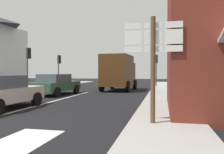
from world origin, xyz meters
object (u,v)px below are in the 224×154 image
at_px(sedan_far, 56,84).
at_px(route_sign_post, 153,58).
at_px(delivery_truck, 119,72).
at_px(traffic_light_far_right, 156,63).
at_px(traffic_light_near_left, 28,59).
at_px(sedan_near, 0,92).
at_px(traffic_light_near_right, 153,57).
at_px(traffic_light_far_left, 59,63).

relative_size(sedan_far, route_sign_post, 1.36).
xyz_separation_m(delivery_truck, traffic_light_far_right, (3.09, 4.85, 0.89)).
bearing_deg(traffic_light_near_left, sedan_far, -33.44).
xyz_separation_m(sedan_near, traffic_light_far_right, (6.11, 16.11, 1.78)).
height_order(route_sign_post, traffic_light_far_right, traffic_light_far_right).
height_order(sedan_far, traffic_light_near_right, traffic_light_near_right).
relative_size(delivery_truck, traffic_light_near_left, 1.40).
bearing_deg(traffic_light_far_left, route_sign_post, -57.10).
relative_size(sedan_far, traffic_light_near_left, 1.19).
xyz_separation_m(route_sign_post, traffic_light_near_left, (-10.79, 10.76, 0.69)).
height_order(sedan_near, traffic_light_far_right, traffic_light_far_right).
bearing_deg(sedan_near, traffic_light_near_right, 53.29).
xyz_separation_m(route_sign_post, traffic_light_far_left, (-10.79, 16.68, 0.55)).
distance_m(delivery_truck, traffic_light_far_left, 8.17).
xyz_separation_m(delivery_truck, traffic_light_near_right, (3.09, -3.07, 1.07)).
bearing_deg(traffic_light_near_left, delivery_truck, 17.86).
xyz_separation_m(traffic_light_near_right, traffic_light_far_right, (0.00, 7.92, -0.18)).
bearing_deg(traffic_light_near_right, traffic_light_near_left, 176.07).
height_order(sedan_near, traffic_light_near_left, traffic_light_near_left).
bearing_deg(delivery_truck, traffic_light_near_right, -44.78).
distance_m(route_sign_post, traffic_light_far_right, 17.98).
relative_size(sedan_near, sedan_far, 0.97).
bearing_deg(traffic_light_far_left, traffic_light_far_right, 7.10).
height_order(sedan_far, traffic_light_far_left, traffic_light_far_left).
bearing_deg(traffic_light_near_left, traffic_light_far_left, 90.00).
height_order(sedan_far, traffic_light_far_right, traffic_light_far_right).
height_order(traffic_light_far_right, traffic_light_far_left, traffic_light_far_left).
height_order(delivery_truck, traffic_light_far_left, traffic_light_far_left).
relative_size(sedan_far, traffic_light_far_left, 1.26).
bearing_deg(sedan_far, traffic_light_far_right, 55.21).
bearing_deg(traffic_light_near_left, traffic_light_far_right, 34.74).
xyz_separation_m(sedan_far, route_sign_post, (7.10, -8.33, 1.24)).
relative_size(traffic_light_near_right, traffic_light_far_left, 1.07).
xyz_separation_m(traffic_light_near_right, traffic_light_far_left, (-10.39, 6.62, -0.17)).
bearing_deg(sedan_far, delivery_truck, 52.99).
distance_m(sedan_near, delivery_truck, 11.69).
distance_m(delivery_truck, traffic_light_far_right, 5.82).
xyz_separation_m(sedan_near, traffic_light_far_left, (-4.28, 14.82, 1.79)).
bearing_deg(traffic_light_near_right, traffic_light_far_left, 147.47).
bearing_deg(route_sign_post, delivery_truck, 104.90).
bearing_deg(sedan_near, route_sign_post, -15.89).
relative_size(sedan_near, traffic_light_near_right, 1.14).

